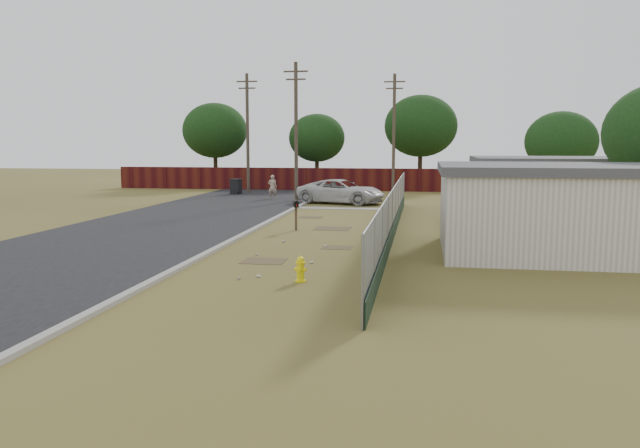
% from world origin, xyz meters
% --- Properties ---
extents(ground, '(120.00, 120.00, 0.00)m').
position_xyz_m(ground, '(0.00, 0.00, 0.00)').
color(ground, brown).
rests_on(ground, ground).
extents(street, '(15.10, 60.00, 0.12)m').
position_xyz_m(street, '(-6.76, 8.05, 0.02)').
color(street, black).
rests_on(street, ground).
extents(chainlink_fence, '(0.10, 27.06, 2.02)m').
position_xyz_m(chainlink_fence, '(3.12, 1.03, 0.80)').
color(chainlink_fence, gray).
rests_on(chainlink_fence, ground).
extents(privacy_fence, '(30.00, 0.12, 1.80)m').
position_xyz_m(privacy_fence, '(-6.00, 25.00, 0.90)').
color(privacy_fence, '#4B1610').
rests_on(privacy_fence, ground).
extents(utility_poles, '(12.60, 8.24, 9.00)m').
position_xyz_m(utility_poles, '(-3.67, 20.67, 4.69)').
color(utility_poles, brown).
rests_on(utility_poles, ground).
extents(houses, '(9.30, 17.24, 3.10)m').
position_xyz_m(houses, '(9.70, 3.13, 1.56)').
color(houses, silver).
rests_on(houses, ground).
extents(horizon_trees, '(33.32, 31.94, 7.78)m').
position_xyz_m(horizon_trees, '(0.84, 23.56, 4.63)').
color(horizon_trees, '#2F2415').
rests_on(horizon_trees, ground).
extents(fire_hydrant, '(0.35, 0.35, 0.75)m').
position_xyz_m(fire_hydrant, '(0.97, -7.78, 0.35)').
color(fire_hydrant, '#FFEC0D').
rests_on(fire_hydrant, ground).
extents(mailbox, '(0.35, 0.58, 1.34)m').
position_xyz_m(mailbox, '(-1.19, 2.16, 1.06)').
color(mailbox, brown).
rests_on(mailbox, ground).
extents(pickup_truck, '(5.96, 3.85, 1.53)m').
position_xyz_m(pickup_truck, '(-0.79, 14.58, 0.76)').
color(pickup_truck, silver).
rests_on(pickup_truck, ground).
extents(pedestrian, '(0.64, 0.45, 1.65)m').
position_xyz_m(pedestrian, '(-5.85, 16.92, 0.83)').
color(pedestrian, tan).
rests_on(pedestrian, ground).
extents(trash_bin, '(0.85, 0.93, 1.15)m').
position_xyz_m(trash_bin, '(-9.46, 20.25, 0.59)').
color(trash_bin, black).
rests_on(trash_bin, ground).
extents(scattered_litter, '(2.50, 11.34, 0.07)m').
position_xyz_m(scattered_litter, '(-0.11, -3.41, 0.04)').
color(scattered_litter, silver).
rests_on(scattered_litter, ground).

